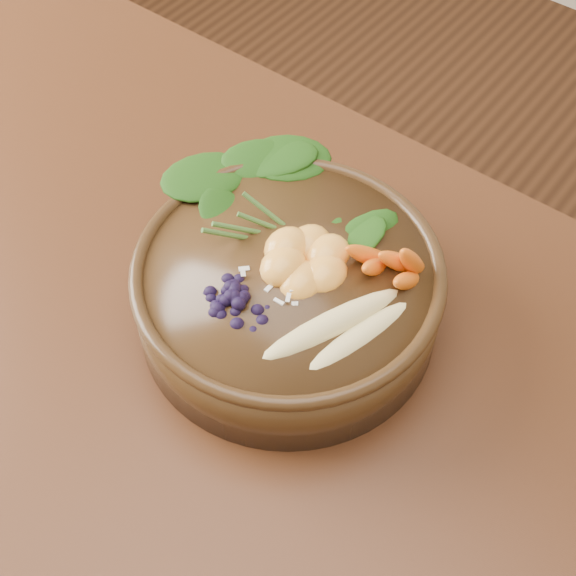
# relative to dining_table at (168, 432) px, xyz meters

# --- Properties ---
(dining_table) EXTENTS (1.60, 0.90, 0.75)m
(dining_table) POSITION_rel_dining_table_xyz_m (0.00, 0.00, 0.00)
(dining_table) COLOR #331C0C
(dining_table) RESTS_ON ground
(stoneware_bowl) EXTENTS (0.38, 0.38, 0.08)m
(stoneware_bowl) POSITION_rel_dining_table_xyz_m (0.05, 0.14, 0.13)
(stoneware_bowl) COLOR #3C2510
(stoneware_bowl) RESTS_ON dining_table
(kale_heap) EXTENTS (0.24, 0.23, 0.05)m
(kale_heap) POSITION_rel_dining_table_xyz_m (0.03, 0.22, 0.20)
(kale_heap) COLOR #1F4D11
(kale_heap) RESTS_ON stoneware_bowl
(carrot_cluster) EXTENTS (0.08, 0.08, 0.08)m
(carrot_cluster) POSITION_rel_dining_table_xyz_m (0.13, 0.20, 0.22)
(carrot_cluster) COLOR orange
(carrot_cluster) RESTS_ON stoneware_bowl
(banana_halves) EXTENTS (0.10, 0.16, 0.03)m
(banana_halves) POSITION_rel_dining_table_xyz_m (0.13, 0.12, 0.19)
(banana_halves) COLOR #E0CC84
(banana_halves) RESTS_ON stoneware_bowl
(mandarin_cluster) EXTENTS (0.11, 0.12, 0.03)m
(mandarin_cluster) POSITION_rel_dining_table_xyz_m (0.06, 0.16, 0.19)
(mandarin_cluster) COLOR #FFA73A
(mandarin_cluster) RESTS_ON stoneware_bowl
(blueberry_pile) EXTENTS (0.17, 0.14, 0.04)m
(blueberry_pile) POSITION_rel_dining_table_xyz_m (0.03, 0.08, 0.19)
(blueberry_pile) COLOR black
(blueberry_pile) RESTS_ON stoneware_bowl
(coconut_flakes) EXTENTS (0.11, 0.10, 0.01)m
(coconut_flakes) POSITION_rel_dining_table_xyz_m (0.05, 0.12, 0.18)
(coconut_flakes) COLOR white
(coconut_flakes) RESTS_ON stoneware_bowl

